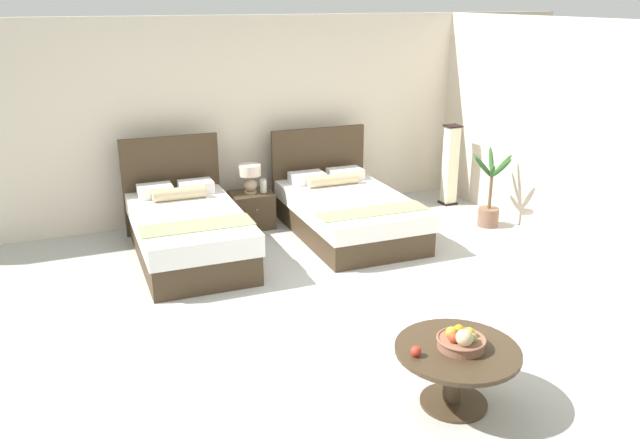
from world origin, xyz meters
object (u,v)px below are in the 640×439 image
(table_lamp, at_px, (250,175))
(loose_apple, at_px, (416,351))
(vase, at_px, (263,186))
(floor_lamp_corner, at_px, (450,165))
(potted_palm, at_px, (489,201))
(coffee_table, at_px, (457,362))
(fruit_bowl, at_px, (461,340))
(nightstand, at_px, (252,210))
(bed_near_window, at_px, (188,231))
(bed_near_corner, at_px, (347,211))

(table_lamp, xyz_separation_m, loose_apple, (-0.12, -4.35, -0.19))
(vase, distance_m, floor_lamp_corner, 2.79)
(table_lamp, bearing_deg, potted_palm, -22.53)
(coffee_table, relative_size, loose_apple, 11.69)
(potted_palm, bearing_deg, floor_lamp_corner, 87.01)
(fruit_bowl, bearing_deg, nightstand, 93.07)
(bed_near_window, xyz_separation_m, floor_lamp_corner, (3.92, 0.55, 0.26))
(bed_near_window, bearing_deg, loose_apple, -76.63)
(nightstand, xyz_separation_m, potted_palm, (2.89, -1.18, 0.11))
(table_lamp, distance_m, fruit_bowl, 4.39)
(bed_near_window, height_order, nightstand, bed_near_window)
(bed_near_window, distance_m, vase, 1.34)
(vase, bearing_deg, floor_lamp_corner, -2.51)
(table_lamp, bearing_deg, bed_near_window, -143.27)
(potted_palm, bearing_deg, bed_near_corner, 165.69)
(table_lamp, height_order, vase, table_lamp)
(bed_near_corner, relative_size, loose_apple, 27.76)
(nightstand, distance_m, coffee_table, 4.36)
(bed_near_window, bearing_deg, vase, 30.55)
(vase, bearing_deg, potted_palm, -22.62)
(loose_apple, bearing_deg, bed_near_corner, 72.14)
(fruit_bowl, relative_size, loose_apple, 4.61)
(potted_palm, bearing_deg, table_lamp, 157.47)
(potted_palm, bearing_deg, nightstand, 157.81)
(loose_apple, bearing_deg, vase, 86.26)
(fruit_bowl, height_order, floor_lamp_corner, floor_lamp_corner)
(vase, xyz_separation_m, coffee_table, (0.06, -4.31, -0.20))
(vase, bearing_deg, table_lamp, 159.14)
(fruit_bowl, distance_m, floor_lamp_corner, 5.00)
(nightstand, xyz_separation_m, floor_lamp_corner, (2.94, -0.16, 0.35))
(vase, distance_m, fruit_bowl, 4.32)
(potted_palm, bearing_deg, vase, 157.38)
(bed_near_window, relative_size, potted_palm, 2.07)
(bed_near_window, height_order, vase, bed_near_window)
(bed_near_corner, distance_m, fruit_bowl, 3.75)
(bed_near_corner, xyz_separation_m, nightstand, (-1.04, 0.71, -0.06))
(table_lamp, relative_size, fruit_bowl, 1.03)
(coffee_table, distance_m, loose_apple, 0.37)
(table_lamp, distance_m, loose_apple, 4.35)
(table_lamp, xyz_separation_m, potted_palm, (2.89, -1.20, -0.35))
(table_lamp, bearing_deg, loose_apple, -91.62)
(nightstand, distance_m, potted_palm, 3.12)
(table_lamp, height_order, fruit_bowl, table_lamp)
(coffee_table, xyz_separation_m, floor_lamp_corner, (2.73, 4.19, 0.22))
(bed_near_corner, bearing_deg, fruit_bowl, -102.50)
(bed_near_corner, relative_size, floor_lamp_corner, 1.87)
(table_lamp, distance_m, coffee_table, 4.39)
(bed_near_corner, relative_size, nightstand, 4.12)
(floor_lamp_corner, xyz_separation_m, potted_palm, (-0.05, -1.02, -0.24))
(bed_near_corner, height_order, fruit_bowl, bed_near_corner)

